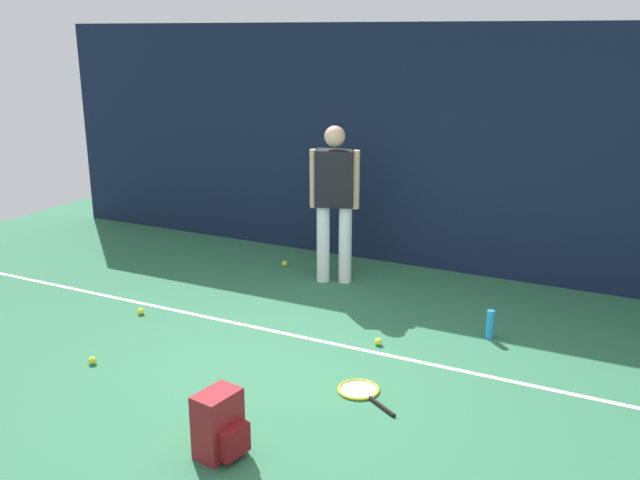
% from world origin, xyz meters
% --- Properties ---
extents(ground_plane, '(12.00, 12.00, 0.00)m').
position_xyz_m(ground_plane, '(0.00, 0.00, 0.00)').
color(ground_plane, '#2D6B47').
extents(back_fence, '(10.00, 0.10, 2.73)m').
position_xyz_m(back_fence, '(0.00, 3.00, 1.37)').
color(back_fence, '#141E38').
rests_on(back_fence, ground).
extents(court_line, '(9.00, 0.05, 0.00)m').
position_xyz_m(court_line, '(0.00, 0.59, 0.00)').
color(court_line, white).
rests_on(court_line, ground).
extents(tennis_player, '(0.51, 0.34, 1.70)m').
position_xyz_m(tennis_player, '(-0.65, 2.06, 0.97)').
color(tennis_player, white).
rests_on(tennis_player, ground).
extents(tennis_racket, '(0.61, 0.48, 0.03)m').
position_xyz_m(tennis_racket, '(0.59, -0.09, 0.01)').
color(tennis_racket, black).
rests_on(tennis_racket, ground).
extents(backpack, '(0.32, 0.33, 0.44)m').
position_xyz_m(backpack, '(0.10, -1.24, 0.21)').
color(backpack, maroon).
rests_on(backpack, ground).
extents(tennis_ball_near_player, '(0.07, 0.07, 0.07)m').
position_xyz_m(tennis_ball_near_player, '(0.40, 0.75, 0.03)').
color(tennis_ball_near_player, '#CCE033').
rests_on(tennis_ball_near_player, ground).
extents(tennis_ball_by_fence, '(0.07, 0.07, 0.07)m').
position_xyz_m(tennis_ball_by_fence, '(-1.92, 0.37, 0.03)').
color(tennis_ball_by_fence, '#CCE033').
rests_on(tennis_ball_by_fence, ground).
extents(tennis_ball_mid_court, '(0.07, 0.07, 0.07)m').
position_xyz_m(tennis_ball_mid_court, '(-1.39, 2.26, 0.03)').
color(tennis_ball_mid_court, '#CCE033').
rests_on(tennis_ball_mid_court, ground).
extents(tennis_ball_far_left, '(0.07, 0.07, 0.07)m').
position_xyz_m(tennis_ball_far_left, '(-1.58, -0.64, 0.03)').
color(tennis_ball_far_left, '#CCE033').
rests_on(tennis_ball_far_left, ground).
extents(water_bottle, '(0.07, 0.07, 0.26)m').
position_xyz_m(water_bottle, '(1.23, 1.32, 0.13)').
color(water_bottle, '#268CD8').
rests_on(water_bottle, ground).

